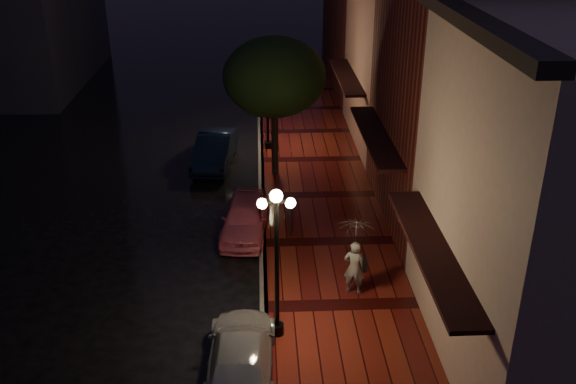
% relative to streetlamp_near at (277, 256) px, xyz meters
% --- Properties ---
extents(ground, '(120.00, 120.00, 0.00)m').
position_rel_streetlamp_near_xyz_m(ground, '(-0.35, 5.00, -2.60)').
color(ground, black).
rests_on(ground, ground).
extents(sidewalk, '(4.50, 60.00, 0.15)m').
position_rel_streetlamp_near_xyz_m(sidewalk, '(1.90, 5.00, -2.53)').
color(sidewalk, '#410E0B').
rests_on(sidewalk, ground).
extents(curb, '(0.25, 60.00, 0.15)m').
position_rel_streetlamp_near_xyz_m(curb, '(-0.35, 5.00, -2.53)').
color(curb, '#595451').
rests_on(curb, ground).
extents(storefront_near, '(5.00, 8.00, 8.50)m').
position_rel_streetlamp_near_xyz_m(storefront_near, '(6.65, -1.00, 1.65)').
color(storefront_near, gray).
rests_on(storefront_near, ground).
extents(storefront_mid, '(5.00, 8.00, 11.00)m').
position_rel_streetlamp_near_xyz_m(storefront_mid, '(6.65, 7.00, 2.90)').
color(storefront_mid, '#511914').
rests_on(storefront_mid, ground).
extents(storefront_far, '(5.00, 8.00, 9.00)m').
position_rel_streetlamp_near_xyz_m(storefront_far, '(6.65, 15.00, 1.90)').
color(storefront_far, '#8C5951').
rests_on(storefront_far, ground).
extents(storefront_extra, '(5.00, 12.00, 10.00)m').
position_rel_streetlamp_near_xyz_m(storefront_extra, '(6.65, 25.00, 2.40)').
color(storefront_extra, '#511914').
rests_on(storefront_extra, ground).
extents(streetlamp_near, '(0.96, 0.36, 4.31)m').
position_rel_streetlamp_near_xyz_m(streetlamp_near, '(0.00, 0.00, 0.00)').
color(streetlamp_near, black).
rests_on(streetlamp_near, sidewalk).
extents(streetlamp_far, '(0.96, 0.36, 4.31)m').
position_rel_streetlamp_near_xyz_m(streetlamp_far, '(0.00, 14.00, 0.00)').
color(streetlamp_far, black).
rests_on(streetlamp_far, sidewalk).
extents(street_tree, '(4.16, 4.16, 5.80)m').
position_rel_streetlamp_near_xyz_m(street_tree, '(0.26, 10.99, 1.64)').
color(street_tree, black).
rests_on(street_tree, sidewalk).
extents(pink_car, '(1.93, 3.97, 1.31)m').
position_rel_streetlamp_near_xyz_m(pink_car, '(-0.95, 5.93, -1.95)').
color(pink_car, '#C85266').
rests_on(pink_car, ground).
extents(navy_car, '(1.97, 4.45, 1.42)m').
position_rel_streetlamp_near_xyz_m(navy_car, '(-2.39, 12.40, -1.89)').
color(navy_car, black).
rests_on(navy_car, ground).
extents(silver_car, '(1.83, 4.23, 1.21)m').
position_rel_streetlamp_near_xyz_m(silver_car, '(-0.95, -1.41, -1.99)').
color(silver_car, '#98979E').
rests_on(silver_car, ground).
extents(woman_with_umbrella, '(1.00, 1.02, 2.41)m').
position_rel_streetlamp_near_xyz_m(woman_with_umbrella, '(2.34, 1.88, -0.85)').
color(woman_with_umbrella, silver).
rests_on(woman_with_umbrella, sidewalk).
extents(parking_meter, '(0.14, 0.11, 1.43)m').
position_rel_streetlamp_near_xyz_m(parking_meter, '(0.65, 5.50, -1.58)').
color(parking_meter, black).
rests_on(parking_meter, sidewalk).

